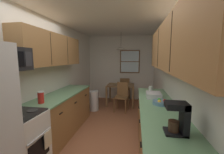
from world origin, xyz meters
TOP-DOWN VIEW (x-y plane):
  - ground_plane at (0.00, 1.00)m, footprint 12.00×12.00m
  - wall_left at (-1.35, 1.00)m, footprint 0.10×9.00m
  - wall_right at (1.35, 1.00)m, footprint 0.10×9.00m
  - wall_back at (0.00, 3.65)m, footprint 4.40×0.10m
  - ceiling_slab at (0.00, 1.00)m, footprint 4.40×9.00m
  - stove_range at (-0.99, -0.56)m, footprint 0.66×0.59m
  - microwave_over_range at (-1.11, -0.56)m, footprint 0.39×0.62m
  - counter_left at (-1.00, 0.71)m, footprint 0.64×1.95m
  - upper_cabinets_left at (-1.14, 0.66)m, footprint 0.33×2.03m
  - counter_right at (1.00, -0.02)m, footprint 0.64×3.15m
  - upper_cabinets_right at (1.14, -0.07)m, footprint 0.33×2.83m
  - dining_table at (0.08, 2.84)m, footprint 0.95×0.74m
  - dining_chair_near at (0.18, 2.26)m, footprint 0.45×0.45m
  - dining_chair_far at (0.18, 3.42)m, footprint 0.42×0.42m
  - pendant_light at (0.08, 2.84)m, footprint 0.33×0.33m
  - back_window at (0.36, 3.58)m, footprint 0.78×0.05m
  - trash_bin at (-0.70, 2.12)m, footprint 0.29×0.29m
  - storage_canister at (-1.00, -0.02)m, footprint 0.10×0.10m
  - dish_towel at (-0.64, -0.41)m, footprint 0.02×0.16m
  - coffee_maker at (1.06, -0.71)m, footprint 0.22×0.18m
  - mug_by_coffeemaker at (0.97, 1.27)m, footprint 0.13×0.09m
  - fruit_bowl at (1.04, 0.25)m, footprint 0.27×0.27m
  - dish_rack at (0.97, 0.67)m, footprint 0.28×0.34m

SIDE VIEW (x-z plane):
  - ground_plane at x=0.00m, z-range 0.00..0.00m
  - trash_bin at x=-0.70m, z-range 0.00..0.63m
  - counter_right at x=1.00m, z-range 0.00..0.90m
  - counter_left at x=-1.00m, z-range 0.00..0.90m
  - stove_range at x=-0.99m, z-range -0.08..1.02m
  - dish_towel at x=-0.64m, z-range 0.38..0.62m
  - dining_chair_near at x=0.18m, z-range 0.05..0.95m
  - dining_chair_far at x=0.18m, z-range 0.05..0.95m
  - dining_table at x=0.08m, z-range 0.25..0.98m
  - fruit_bowl at x=1.04m, z-range 0.89..0.98m
  - dish_rack at x=0.97m, z-range 0.90..1.00m
  - mug_by_coffeemaker at x=0.97m, z-range 0.90..1.01m
  - storage_canister at x=-1.00m, z-range 0.90..1.11m
  - coffee_maker at x=1.06m, z-range 0.91..1.24m
  - wall_left at x=-1.35m, z-range 0.00..2.55m
  - wall_right at x=1.35m, z-range 0.00..2.55m
  - wall_back at x=0.00m, z-range 0.00..2.55m
  - back_window at x=0.36m, z-range 1.09..1.99m
  - microwave_over_range at x=-1.11m, z-range 1.50..1.83m
  - upper_cabinets_right at x=1.14m, z-range 1.50..2.20m
  - upper_cabinets_left at x=-1.14m, z-range 1.52..2.18m
  - pendant_light at x=0.08m, z-range 1.75..2.32m
  - ceiling_slab at x=0.00m, z-range 2.55..2.63m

